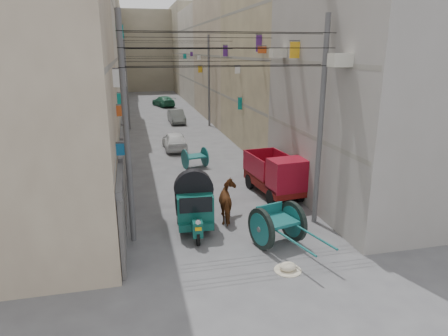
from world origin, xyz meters
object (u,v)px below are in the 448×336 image
object	(u,v)px
distant_car_white	(174,141)
distant_car_grey	(176,116)
auto_rickshaw	(194,203)
distant_car_green	(164,101)
horse	(229,202)
tonga_cart	(277,224)
mini_truck	(278,178)
second_cart	(195,157)
feed_sack	(288,267)

from	to	relation	value
distant_car_white	distant_car_grey	world-z (taller)	same
auto_rickshaw	distant_car_green	distance (m)	35.86
distant_car_green	horse	bearing A→B (deg)	73.44
auto_rickshaw	distant_car_white	distance (m)	13.25
tonga_cart	mini_truck	bearing A→B (deg)	53.71
mini_truck	second_cart	distance (m)	6.65
feed_sack	distant_car_grey	bearing A→B (deg)	90.66
second_cart	distant_car_white	world-z (taller)	distant_car_white
horse	distant_car_white	distance (m)	12.63
tonga_cart	distant_car_green	world-z (taller)	tonga_cart
second_cart	auto_rickshaw	bearing A→B (deg)	-112.19
second_cart	horse	distance (m)	7.84
second_cart	feed_sack	xyz separation A→B (m)	(1.01, -12.13, -0.49)
second_cart	horse	world-z (taller)	horse
second_cart	distant_car_green	xyz separation A→B (m)	(0.52, 27.35, 0.01)
tonga_cart	auto_rickshaw	bearing A→B (deg)	129.51
auto_rickshaw	tonga_cart	distance (m)	3.31
auto_rickshaw	distant_car_white	xyz separation A→B (m)	(0.72, 13.22, -0.46)
feed_sack	distant_car_grey	world-z (taller)	distant_car_grey
second_cart	distant_car_white	distance (m)	4.81
auto_rickshaw	second_cart	bearing A→B (deg)	84.49
feed_sack	horse	bearing A→B (deg)	101.32
mini_truck	feed_sack	xyz separation A→B (m)	(-1.99, -6.21, -0.87)
second_cart	distant_car_white	size ratio (longest dim) A/B	0.42
tonga_cart	distant_car_green	distance (m)	37.71
auto_rickshaw	mini_truck	size ratio (longest dim) A/B	0.68
second_cart	tonga_cart	bearing A→B (deg)	-95.66
mini_truck	feed_sack	world-z (taller)	mini_truck
tonga_cart	mini_truck	xyz separation A→B (m)	(1.69, 4.43, 0.23)
tonga_cart	mini_truck	world-z (taller)	mini_truck
horse	distant_car_green	distance (m)	35.19
feed_sack	mini_truck	bearing A→B (deg)	72.28
distant_car_green	feed_sack	bearing A→B (deg)	74.76
feed_sack	distant_car_green	size ratio (longest dim) A/B	0.13
horse	feed_sack	bearing A→B (deg)	107.46
distant_car_grey	distant_car_green	size ratio (longest dim) A/B	0.88
mini_truck	distant_car_white	xyz separation A→B (m)	(-3.67, 10.69, -0.38)
tonga_cart	horse	distance (m)	2.76
auto_rickshaw	distant_car_green	size ratio (longest dim) A/B	0.61
distant_car_white	distant_car_green	world-z (taller)	distant_car_white
mini_truck	distant_car_grey	bearing A→B (deg)	89.78
auto_rickshaw	tonga_cart	size ratio (longest dim) A/B	0.76
auto_rickshaw	feed_sack	distance (m)	4.50
tonga_cart	distant_car_green	size ratio (longest dim) A/B	0.81
second_cart	distant_car_white	bearing A→B (deg)	85.20
second_cart	distant_car_green	world-z (taller)	distant_car_green
auto_rickshaw	distant_car_grey	distance (m)	23.86
auto_rickshaw	mini_truck	world-z (taller)	mini_truck
second_cart	feed_sack	size ratio (longest dim) A/B	2.84
auto_rickshaw	horse	distance (m)	1.69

